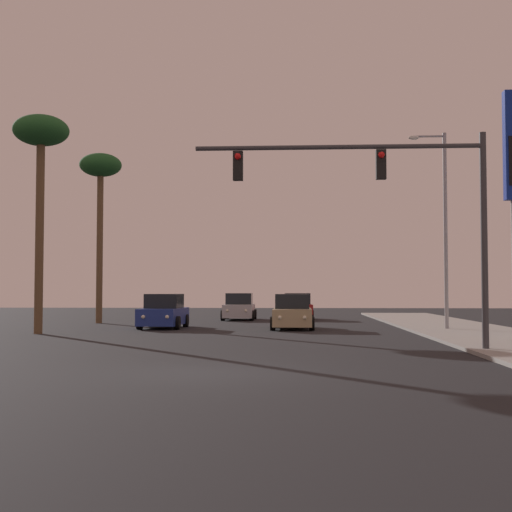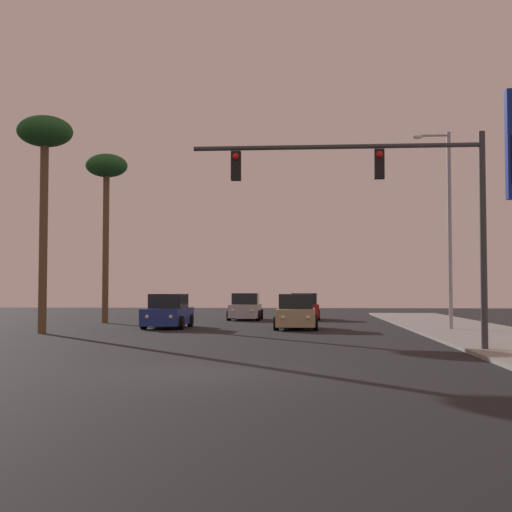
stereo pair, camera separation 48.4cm
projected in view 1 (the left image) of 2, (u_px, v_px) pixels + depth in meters
ground_plane at (211, 373)px, 15.91m from camera, size 120.00×120.00×0.00m
sidewalk_right at (509, 341)px, 25.36m from camera, size 5.00×60.00×0.12m
car_blue at (164, 313)px, 35.02m from camera, size 2.04×4.33×1.68m
car_tan at (292, 313)px, 34.20m from camera, size 2.04×4.31×1.68m
car_silver at (239, 308)px, 44.92m from camera, size 2.04×4.32×1.68m
car_red at (297, 308)px, 45.61m from camera, size 2.04×4.34×1.68m
traffic_light_mast at (396, 193)px, 21.55m from camera, size 8.82×0.36×6.50m
street_lamp at (443, 219)px, 32.66m from camera, size 1.74×0.24×9.00m
palm_tree_mid at (100, 175)px, 40.77m from camera, size 2.40×2.40×9.70m
palm_tree_near at (41, 143)px, 30.77m from camera, size 2.40×2.40×9.44m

